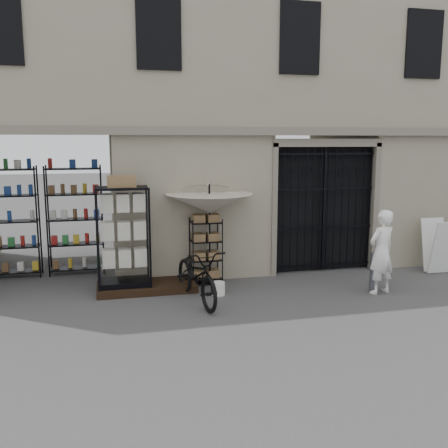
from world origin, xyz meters
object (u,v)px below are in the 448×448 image
object	(u,v)px
market_umbrella	(209,198)
white_bucket	(218,289)
steel_bollard	(373,272)
easel_sign	(439,246)
wire_rack	(206,252)
shopkeeper	(379,293)
bicycle	(197,301)
display_cabinet	(123,242)

from	to	relation	value
market_umbrella	white_bucket	distance (m)	1.89
steel_bollard	easel_sign	world-z (taller)	easel_sign
wire_rack	shopkeeper	distance (m)	3.67
market_umbrella	bicycle	xyz separation A→B (m)	(-0.47, -1.05, -1.86)
display_cabinet	market_umbrella	distance (m)	1.97
bicycle	steel_bollard	bearing A→B (deg)	-12.67
display_cabinet	steel_bollard	size ratio (longest dim) A/B	2.67
wire_rack	easel_sign	xyz separation A→B (m)	(5.43, -0.37, -0.06)
wire_rack	white_bucket	size ratio (longest dim) A/B	5.25
steel_bollard	easel_sign	xyz separation A→B (m)	(2.22, 0.96, 0.23)
market_umbrella	shopkeeper	distance (m)	3.97
display_cabinet	market_umbrella	xyz separation A→B (m)	(1.79, 0.14, 0.82)
display_cabinet	easel_sign	xyz separation A→B (m)	(7.15, -0.14, -0.41)
display_cabinet	shopkeeper	world-z (taller)	display_cabinet
wire_rack	shopkeeper	xyz separation A→B (m)	(3.28, -1.48, -0.70)
white_bucket	shopkeeper	bearing A→B (deg)	-11.26
steel_bollard	display_cabinet	bearing A→B (deg)	167.46
wire_rack	display_cabinet	bearing A→B (deg)	-179.14
white_bucket	easel_sign	world-z (taller)	easel_sign
white_bucket	shopkeeper	xyz separation A→B (m)	(3.20, -0.64, -0.13)
market_umbrella	steel_bollard	size ratio (longest dim) A/B	3.19
shopkeeper	easel_sign	world-z (taller)	easel_sign
wire_rack	white_bucket	xyz separation A→B (m)	(0.08, -0.84, -0.57)
steel_bollard	shopkeeper	distance (m)	0.44
white_bucket	steel_bollard	xyz separation A→B (m)	(3.13, -0.49, 0.27)
shopkeeper	easel_sign	bearing A→B (deg)	-170.09
display_cabinet	easel_sign	distance (m)	7.17
display_cabinet	shopkeeper	size ratio (longest dim) A/B	1.27
white_bucket	bicycle	size ratio (longest dim) A/B	0.13
easel_sign	market_umbrella	bearing A→B (deg)	178.23
shopkeeper	bicycle	bearing A→B (deg)	-22.40
display_cabinet	wire_rack	distance (m)	1.78
display_cabinet	steel_bollard	xyz separation A→B (m)	(4.94, -1.10, -0.64)
market_umbrella	white_bucket	size ratio (longest dim) A/B	9.50
wire_rack	steel_bollard	bearing A→B (deg)	-29.39
white_bucket	bicycle	distance (m)	0.59
market_umbrella	shopkeeper	size ratio (longest dim) A/B	1.52
easel_sign	shopkeeper	bearing A→B (deg)	-151.56
display_cabinet	white_bucket	bearing A→B (deg)	-9.82
wire_rack	steel_bollard	distance (m)	3.49
display_cabinet	wire_rack	xyz separation A→B (m)	(1.73, 0.23, -0.35)
white_bucket	shopkeeper	world-z (taller)	white_bucket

